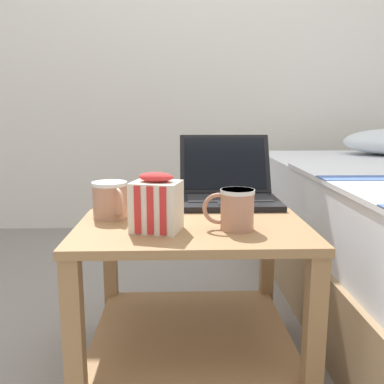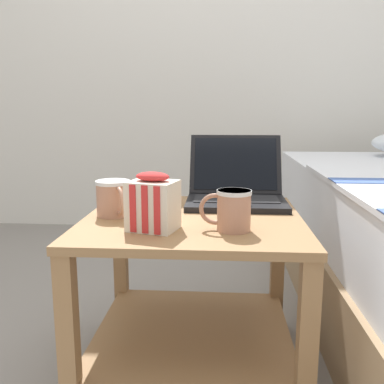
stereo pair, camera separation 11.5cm
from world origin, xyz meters
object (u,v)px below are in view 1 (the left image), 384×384
laptop (228,189)px  mug_front_left (236,207)px  snack_bag (156,204)px  cell_phone (144,203)px  mug_front_right (111,198)px

laptop → mug_front_left: laptop is taller
laptop → snack_bag: 0.40m
snack_bag → cell_phone: (-0.06, 0.31, -0.06)m
laptop → cell_phone: 0.28m
mug_front_right → cell_phone: size_ratio=0.82×
mug_front_right → cell_phone: (0.08, 0.17, -0.05)m
mug_front_right → snack_bag: size_ratio=0.89×
mug_front_left → mug_front_right: bearing=158.4°
mug_front_left → cell_phone: 0.40m
mug_front_left → snack_bag: 0.20m
mug_front_left → cell_phone: mug_front_left is taller
laptop → cell_phone: size_ratio=1.98×
mug_front_right → cell_phone: 0.20m
mug_front_left → laptop: bearing=86.7°
snack_bag → cell_phone: size_ratio=0.92×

